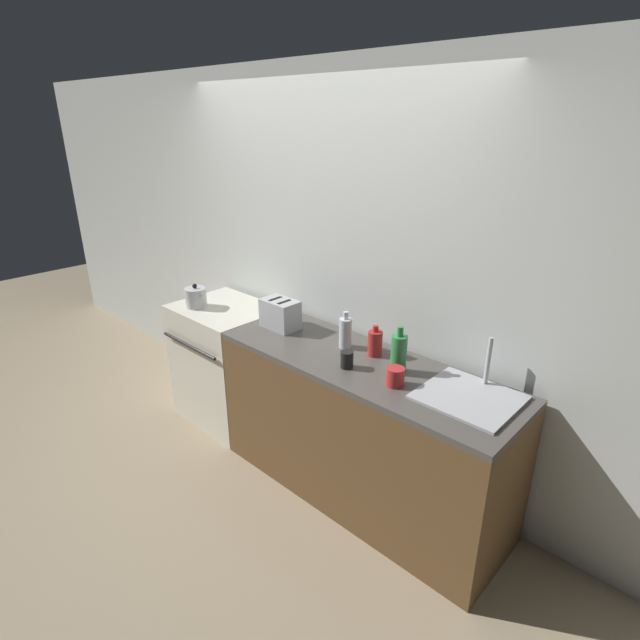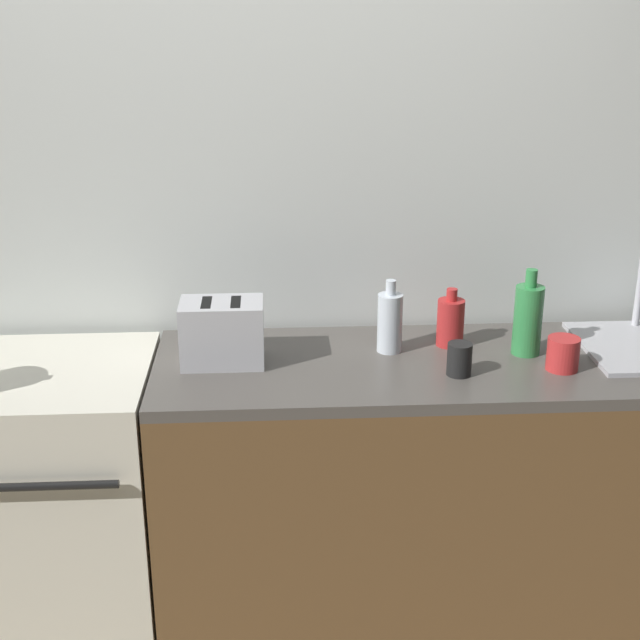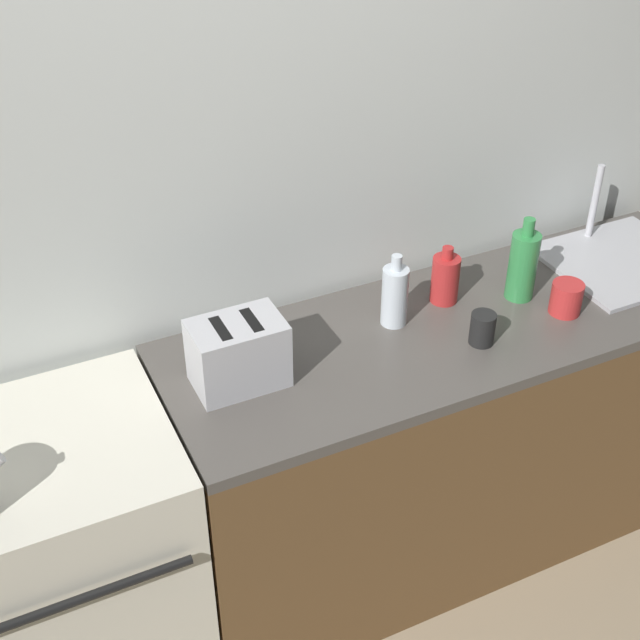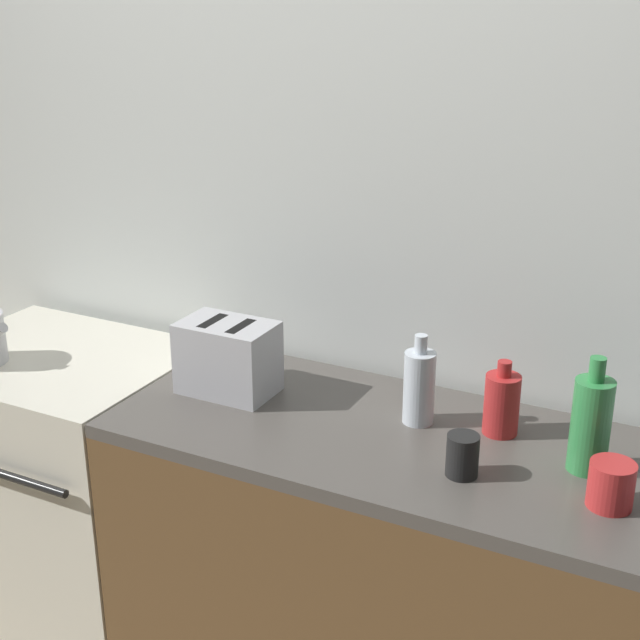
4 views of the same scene
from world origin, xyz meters
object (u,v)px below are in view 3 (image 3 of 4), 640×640
object	(u,v)px
toaster	(238,353)
cup_red	(566,298)
bottle_green	(523,265)
bottle_clear	(395,295)
bottle_red	(445,278)
cup_black	(482,329)
stove	(53,572)

from	to	relation	value
toaster	cup_red	xyz separation A→B (m)	(1.02, -0.11, -0.05)
toaster	bottle_green	xyz separation A→B (m)	(0.95, 0.02, 0.02)
bottle_clear	toaster	bearing A→B (deg)	-173.02
toaster	bottle_red	size ratio (longest dim) A/B	1.32
toaster	bottle_red	xyz separation A→B (m)	(0.72, 0.10, -0.02)
bottle_red	cup_red	bearing A→B (deg)	-35.67
bottle_red	bottle_green	xyz separation A→B (m)	(0.22, -0.08, 0.04)
toaster	cup_black	size ratio (longest dim) A/B	2.54
stove	cup_red	distance (m)	1.70
bottle_red	bottle_green	size ratio (longest dim) A/B	0.69
bottle_red	cup_black	world-z (taller)	bottle_red
bottle_clear	cup_red	distance (m)	0.53
bottle_green	stove	bearing A→B (deg)	-178.22
stove	cup_red	xyz separation A→B (m)	(1.62, -0.08, 0.51)
toaster	bottle_clear	xyz separation A→B (m)	(0.52, 0.06, -0.00)
stove	cup_black	bearing A→B (deg)	-4.62
bottle_green	cup_black	world-z (taller)	bottle_green
cup_black	toaster	bearing A→B (deg)	169.14
bottle_green	cup_black	distance (m)	0.29
stove	bottle_red	xyz separation A→B (m)	(1.32, 0.13, 0.54)
bottle_green	cup_red	size ratio (longest dim) A/B	2.72
toaster	bottle_green	size ratio (longest dim) A/B	0.91
stove	toaster	xyz separation A→B (m)	(0.60, 0.03, 0.55)
bottle_clear	cup_black	distance (m)	0.27
bottle_red	bottle_clear	bearing A→B (deg)	-169.53
stove	bottle_clear	size ratio (longest dim) A/B	3.99
cup_red	bottle_clear	bearing A→B (deg)	160.39
bottle_clear	cup_red	xyz separation A→B (m)	(0.50, -0.18, -0.05)
bottle_red	toaster	bearing A→B (deg)	-172.04
bottle_red	cup_red	xyz separation A→B (m)	(0.30, -0.22, -0.03)
bottle_green	cup_red	distance (m)	0.17
bottle_clear	cup_red	world-z (taller)	bottle_clear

